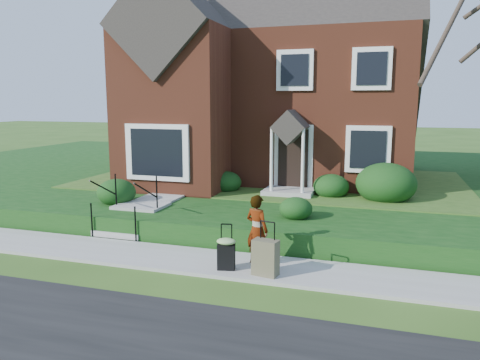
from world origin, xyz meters
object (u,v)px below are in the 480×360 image
at_px(suitcase_olive, 265,257).
at_px(woman, 257,230).
at_px(suitcase_black, 226,252).
at_px(front_steps, 133,215).

bearing_deg(suitcase_olive, woman, 130.69).
bearing_deg(suitcase_black, woman, 33.03).
bearing_deg(woman, suitcase_black, 69.17).
distance_m(woman, suitcase_black, 0.84).
distance_m(front_steps, woman, 4.43).
bearing_deg(woman, front_steps, 1.16).
xyz_separation_m(front_steps, suitcase_olive, (4.42, -2.31, -0.02)).
xyz_separation_m(front_steps, woman, (4.07, -1.71, 0.38)).
distance_m(suitcase_black, suitcase_olive, 0.88).
xyz_separation_m(woman, suitcase_olive, (0.35, -0.60, -0.40)).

